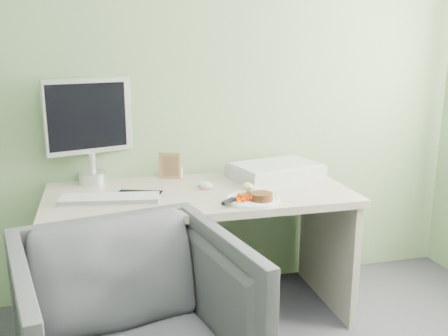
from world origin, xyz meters
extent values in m
plane|color=#70835C|center=(0.00, 2.00, 1.35)|extent=(3.50, 0.00, 3.50)
cube|color=beige|center=(0.00, 1.62, 0.71)|extent=(1.60, 0.75, 0.04)
cube|color=#A89F8F|center=(-0.76, 1.62, 0.34)|extent=(0.04, 0.70, 0.69)
cube|color=#A89F8F|center=(0.76, 1.62, 0.34)|extent=(0.04, 0.70, 0.69)
cylinder|color=white|center=(0.22, 1.39, 0.74)|extent=(0.27, 0.27, 0.01)
cylinder|color=black|center=(0.26, 1.35, 0.76)|extent=(0.12, 0.12, 0.04)
ellipsoid|color=tan|center=(0.25, 1.45, 0.77)|extent=(0.13, 0.11, 0.06)
cube|color=#FF4505|center=(0.17, 1.37, 0.77)|extent=(0.07, 0.06, 0.05)
cube|color=silver|center=(0.18, 1.42, 0.75)|extent=(0.12, 0.11, 0.01)
cube|color=black|center=(0.08, 1.33, 0.76)|extent=(0.08, 0.08, 0.02)
cube|color=black|center=(-0.33, 1.62, 0.73)|extent=(0.28, 0.27, 0.00)
cube|color=white|center=(-0.47, 1.56, 0.75)|extent=(0.50, 0.22, 0.02)
ellipsoid|color=white|center=(0.04, 1.67, 0.75)|extent=(0.10, 0.13, 0.04)
cube|color=olive|center=(-0.11, 1.92, 0.81)|extent=(0.12, 0.06, 0.15)
cylinder|color=white|center=(-0.05, 1.93, 0.76)|extent=(0.02, 0.02, 0.05)
cone|color=#9CCDF9|center=(-0.05, 1.93, 0.79)|extent=(0.02, 0.02, 0.02)
cube|color=#B5B7BD|center=(0.49, 1.78, 0.77)|extent=(0.56, 0.44, 0.08)
cylinder|color=silver|center=(-0.55, 1.92, 0.76)|extent=(0.15, 0.15, 0.06)
cylinder|color=silver|center=(-0.55, 1.92, 0.85)|extent=(0.04, 0.04, 0.11)
cube|color=silver|center=(-0.55, 1.95, 1.11)|extent=(0.48, 0.19, 0.41)
cube|color=black|center=(-0.55, 1.92, 1.11)|extent=(0.41, 0.14, 0.36)
imported|color=#3D3E43|center=(-0.42, 0.91, 0.39)|extent=(0.99, 1.01, 0.78)
camera|label=1|loc=(-0.51, -0.87, 1.48)|focal=40.00mm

